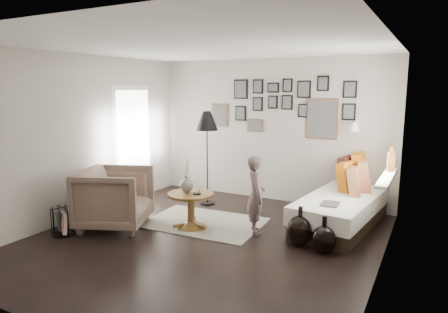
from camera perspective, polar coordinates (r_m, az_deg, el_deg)
The scene contains 23 objects.
ground at distance 5.63m, azimuth -2.92°, elevation -11.84°, with size 4.80×4.80×0.00m, color black.
wall_back at distance 7.43m, azimuth 6.61°, elevation 3.72°, with size 4.50×4.50×0.00m, color #A9A194.
wall_front at distance 3.50m, azimuth -23.88°, elevation -3.74°, with size 4.50×4.50×0.00m, color #A9A194.
wall_left at distance 6.73m, azimuth -19.68°, elevation 2.61°, with size 4.80×4.80×0.00m, color #A9A194.
wall_right at distance 4.56m, azimuth 21.92°, elevation -0.65°, with size 4.80×4.80×0.00m, color #A9A194.
ceiling at distance 5.26m, azimuth -3.17°, elevation 15.53°, with size 4.80×4.80×0.00m, color white.
door_left at distance 7.60m, azimuth -12.80°, elevation 1.78°, with size 0.00×2.14×2.14m.
window_right at distance 5.95m, azimuth 22.45°, elevation -2.02°, with size 0.15×1.32×1.30m.
gallery_wall at distance 7.28m, azimuth 8.75°, elevation 7.05°, with size 2.74×0.03×1.08m.
wall_sconce at distance 6.74m, azimuth 18.16°, elevation 4.09°, with size 0.18×0.36×0.16m.
rug at distance 6.30m, azimuth -2.91°, elevation -9.38°, with size 1.78×1.24×0.01m, color silver.
pedestal_table at distance 6.04m, azimuth -4.73°, elevation -7.87°, with size 0.68×0.68×0.53m.
vase at distance 5.98m, azimuth -5.33°, elevation -3.72°, with size 0.19×0.19×0.48m.
candles at distance 5.87m, azimuth -3.88°, elevation -4.22°, with size 0.12×0.12×0.25m.
daybed at distance 6.40m, azimuth 16.68°, elevation -6.47°, with size 1.14×2.21×1.04m.
magazine_on_daybed at distance 5.75m, azimuth 14.91°, elevation -6.56°, with size 0.23×0.32×0.02m, color black.
armchair at distance 6.21m, azimuth -15.30°, elevation -5.73°, with size 0.96×0.99×0.90m, color brown.
armchair_cushion at distance 6.22m, azimuth -14.80°, elevation -5.39°, with size 0.41×0.41×0.10m, color white.
floor_lamp at distance 7.02m, azimuth -2.45°, elevation 4.62°, with size 0.39×0.39×1.67m.
magazine_basket at distance 6.21m, azimuth -21.97°, elevation -8.55°, with size 0.40×0.40×0.40m.
demijohn_large at distance 5.48m, azimuth 10.79°, elevation -10.30°, with size 0.35×0.35×0.53m.
demijohn_small at distance 5.30m, azimuth 14.06°, elevation -11.42°, with size 0.31×0.31×0.48m.
child at distance 5.74m, azimuth 4.58°, elevation -5.49°, with size 0.41×0.27×1.13m, color brown.
Camera 1 is at (2.72, -4.47, 2.06)m, focal length 32.00 mm.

